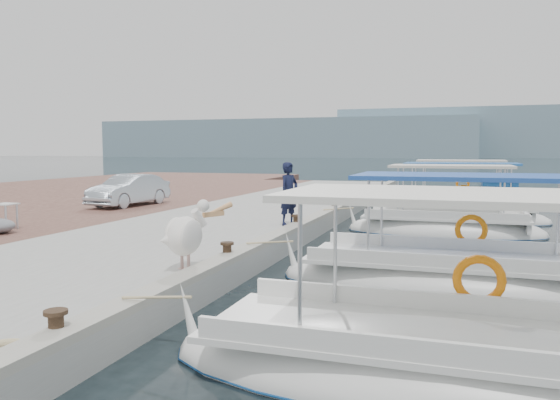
{
  "coord_description": "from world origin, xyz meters",
  "views": [
    {
      "loc": [
        4.11,
        -13.63,
        2.7
      ],
      "look_at": [
        -1.0,
        1.96,
        1.2
      ],
      "focal_mm": 35.0,
      "sensor_mm": 36.0,
      "label": 1
    }
  ],
  "objects_px": {
    "fishing_caique_d": "(458,216)",
    "fishing_caique_e": "(456,203)",
    "fishing_caique_c": "(444,230)",
    "fisherman": "(289,194)",
    "fishing_caique_a": "(453,374)",
    "fishing_caique_b": "(455,281)",
    "parked_car": "(129,190)",
    "pelican": "(187,234)"
  },
  "relations": [
    {
      "from": "fishing_caique_d",
      "to": "fishing_caique_e",
      "type": "bearing_deg",
      "value": 90.84
    },
    {
      "from": "fishing_caique_c",
      "to": "fishing_caique_e",
      "type": "relative_size",
      "value": 0.91
    },
    {
      "from": "fishing_caique_e",
      "to": "fisherman",
      "type": "height_order",
      "value": "fisherman"
    },
    {
      "from": "fishing_caique_c",
      "to": "fishing_caique_a",
      "type": "bearing_deg",
      "value": -88.07
    },
    {
      "from": "fishing_caique_e",
      "to": "fishing_caique_b",
      "type": "bearing_deg",
      "value": -89.72
    },
    {
      "from": "fishing_caique_a",
      "to": "fishing_caique_c",
      "type": "height_order",
      "value": "same"
    },
    {
      "from": "fishing_caique_b",
      "to": "fishing_caique_d",
      "type": "xyz_separation_m",
      "value": [
        0.01,
        10.57,
        0.07
      ]
    },
    {
      "from": "parked_car",
      "to": "fishing_caique_b",
      "type": "bearing_deg",
      "value": -26.24
    },
    {
      "from": "fishing_caique_b",
      "to": "fishing_caique_c",
      "type": "xyz_separation_m",
      "value": [
        -0.39,
        7.17,
        0.0
      ]
    },
    {
      "from": "fishing_caique_a",
      "to": "fisherman",
      "type": "relative_size",
      "value": 3.8
    },
    {
      "from": "fishing_caique_a",
      "to": "fishing_caique_c",
      "type": "relative_size",
      "value": 1.13
    },
    {
      "from": "pelican",
      "to": "fisherman",
      "type": "bearing_deg",
      "value": 89.78
    },
    {
      "from": "fishing_caique_b",
      "to": "fisherman",
      "type": "distance_m",
      "value": 6.4
    },
    {
      "from": "fishing_caique_c",
      "to": "fishing_caique_d",
      "type": "distance_m",
      "value": 3.43
    },
    {
      "from": "fishing_caique_b",
      "to": "fishing_caique_d",
      "type": "relative_size",
      "value": 1.03
    },
    {
      "from": "fishing_caique_b",
      "to": "parked_car",
      "type": "relative_size",
      "value": 1.86
    },
    {
      "from": "fishing_caique_e",
      "to": "pelican",
      "type": "relative_size",
      "value": 4.25
    },
    {
      "from": "fishing_caique_a",
      "to": "fishing_caique_c",
      "type": "xyz_separation_m",
      "value": [
        -0.4,
        11.86,
        0.0
      ]
    },
    {
      "from": "fishing_caique_b",
      "to": "fishing_caique_e",
      "type": "bearing_deg",
      "value": 90.28
    },
    {
      "from": "fishing_caique_b",
      "to": "fishing_caique_c",
      "type": "relative_size",
      "value": 1.13
    },
    {
      "from": "fishing_caique_a",
      "to": "fishing_caique_b",
      "type": "relative_size",
      "value": 1.0
    },
    {
      "from": "fisherman",
      "to": "parked_car",
      "type": "relative_size",
      "value": 0.49
    },
    {
      "from": "fishing_caique_b",
      "to": "fishing_caique_e",
      "type": "distance_m",
      "value": 17.05
    },
    {
      "from": "pelican",
      "to": "fishing_caique_c",
      "type": "bearing_deg",
      "value": 65.09
    },
    {
      "from": "fishing_caique_b",
      "to": "pelican",
      "type": "distance_m",
      "value": 5.31
    },
    {
      "from": "fishing_caique_a",
      "to": "fishing_caique_b",
      "type": "xyz_separation_m",
      "value": [
        -0.01,
        4.69,
        -0.0
      ]
    },
    {
      "from": "fishing_caique_a",
      "to": "fisherman",
      "type": "height_order",
      "value": "fisherman"
    },
    {
      "from": "fishing_caique_c",
      "to": "fishing_caique_e",
      "type": "distance_m",
      "value": 9.89
    },
    {
      "from": "fishing_caique_e",
      "to": "fisherman",
      "type": "xyz_separation_m",
      "value": [
        -4.62,
        -12.91,
        1.3
      ]
    },
    {
      "from": "fishing_caique_a",
      "to": "fishing_caique_c",
      "type": "bearing_deg",
      "value": 91.93
    },
    {
      "from": "fishing_caique_c",
      "to": "pelican",
      "type": "relative_size",
      "value": 3.87
    },
    {
      "from": "fishing_caique_c",
      "to": "parked_car",
      "type": "distance_m",
      "value": 12.09
    },
    {
      "from": "fishing_caique_a",
      "to": "pelican",
      "type": "xyz_separation_m",
      "value": [
        -4.74,
        2.52,
        1.03
      ]
    },
    {
      "from": "fishing_caique_d",
      "to": "pelican",
      "type": "height_order",
      "value": "fishing_caique_d"
    },
    {
      "from": "fishing_caique_a",
      "to": "fishing_caique_d",
      "type": "relative_size",
      "value": 1.03
    },
    {
      "from": "fishing_caique_e",
      "to": "pelican",
      "type": "bearing_deg",
      "value": -103.59
    },
    {
      "from": "pelican",
      "to": "fisherman",
      "type": "relative_size",
      "value": 0.87
    },
    {
      "from": "fishing_caique_b",
      "to": "fisherman",
      "type": "bearing_deg",
      "value": 138.68
    },
    {
      "from": "fishing_caique_d",
      "to": "pelican",
      "type": "bearing_deg",
      "value": -110.41
    },
    {
      "from": "pelican",
      "to": "parked_car",
      "type": "bearing_deg",
      "value": 128.32
    },
    {
      "from": "fishing_caique_b",
      "to": "pelican",
      "type": "relative_size",
      "value": 4.36
    },
    {
      "from": "fishing_caique_d",
      "to": "fishing_caique_c",
      "type": "bearing_deg",
      "value": -96.78
    }
  ]
}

